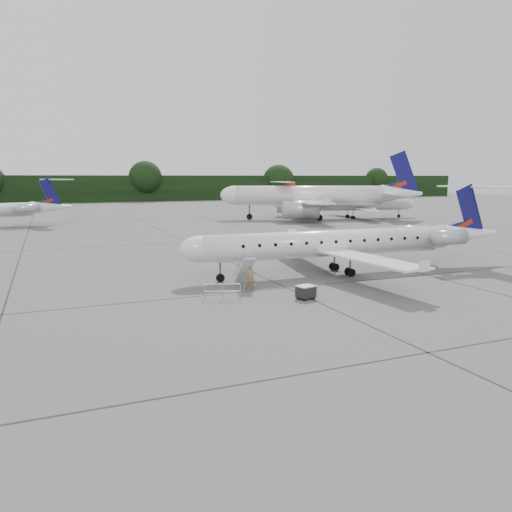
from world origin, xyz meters
name	(u,v)px	position (x,y,z in m)	size (l,w,h in m)	color
ground	(349,290)	(0.00, 0.00, 0.00)	(320.00, 320.00, 0.00)	#575755
treeline	(111,189)	(0.00, 130.00, 4.00)	(260.00, 4.00, 8.00)	black
main_regional_jet	(332,230)	(1.91, 5.44, 3.44)	(26.86, 19.34, 6.89)	silver
airstair	(245,272)	(-6.05, 3.71, 1.08)	(0.85, 2.19, 2.16)	silver
passenger	(251,278)	(-6.11, 2.47, 0.87)	(0.63, 0.42, 1.73)	brown
safety_railing	(223,292)	(-8.70, 0.74, 0.50)	(2.20, 0.08, 1.00)	#94969C
baggage_cart	(306,292)	(-3.81, -1.01, 0.46)	(1.05, 0.85, 0.91)	black
bg_narrowbody	(309,186)	(24.63, 50.85, 5.98)	(33.33, 24.00, 11.96)	silver
bg_regional_right	(356,200)	(33.69, 49.52, 3.42)	(26.04, 18.75, 6.83)	silver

